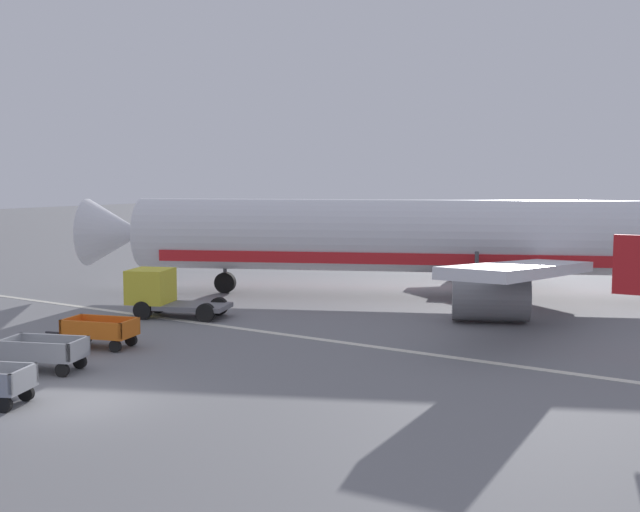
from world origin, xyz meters
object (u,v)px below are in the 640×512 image
baggage_cart_fourth_in_row (44,353)px  service_truck_beside_carts (161,292)px  baggage_cart_far_end (100,331)px  airplane (446,238)px

baggage_cart_fourth_in_row → service_truck_beside_carts: (-4.10, 9.37, 0.50)m
baggage_cart_far_end → service_truck_beside_carts: bearing=115.3°
baggage_cart_far_end → service_truck_beside_carts: 6.58m
airplane → service_truck_beside_carts: bearing=-123.9°
airplane → service_truck_beside_carts: 14.62m
baggage_cart_fourth_in_row → baggage_cart_far_end: (-1.30, 3.44, 0.00)m
baggage_cart_far_end → baggage_cart_fourth_in_row: bearing=-69.3°
baggage_cart_fourth_in_row → baggage_cart_far_end: size_ratio=0.99×
airplane → baggage_cart_fourth_in_row: airplane is taller
baggage_cart_fourth_in_row → airplane: bearing=79.5°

